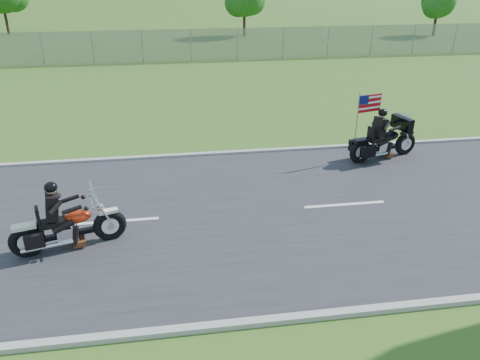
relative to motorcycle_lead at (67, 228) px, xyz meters
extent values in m
plane|color=#2E4F18|center=(2.88, 1.01, -0.54)|extent=(420.00, 420.00, 0.00)
cube|color=#28282B|center=(2.88, 1.01, -0.52)|extent=(120.00, 8.00, 0.04)
cube|color=#9E9B93|center=(2.88, 5.06, -0.49)|extent=(120.00, 0.18, 0.12)
cube|color=#9E9B93|center=(2.88, -3.04, -0.49)|extent=(120.00, 0.18, 0.12)
cube|color=gray|center=(-2.12, 21.01, 0.46)|extent=(60.00, 0.03, 2.00)
cylinder|color=#382316|center=(8.88, 31.01, 0.72)|extent=(0.22, 0.22, 2.52)
sphere|color=#165316|center=(9.52, 31.49, 2.25)|extent=(2.40, 2.40, 2.40)
sphere|color=#165316|center=(8.32, 30.61, 2.16)|extent=(2.24, 2.24, 2.24)
cylinder|color=#382316|center=(-11.12, 35.01, 0.86)|extent=(0.22, 0.22, 2.80)
cylinder|color=#382316|center=(24.88, 29.01, 0.58)|extent=(0.22, 0.22, 2.24)
sphere|color=#165316|center=(24.88, 29.01, 2.26)|extent=(2.80, 2.80, 2.80)
sphere|color=#165316|center=(25.44, 29.43, 1.94)|extent=(2.10, 2.10, 2.10)
sphere|color=#165316|center=(24.39, 28.66, 1.86)|extent=(1.96, 1.96, 1.96)
torus|color=black|center=(0.90, 0.24, -0.15)|extent=(0.79, 0.38, 0.77)
torus|color=black|center=(-0.82, -0.21, -0.15)|extent=(0.79, 0.38, 0.77)
ellipsoid|color=red|center=(0.26, 0.07, 0.23)|extent=(0.65, 0.47, 0.29)
cube|color=black|center=(-0.26, -0.07, 0.19)|extent=(0.63, 0.45, 0.13)
cube|color=black|center=(-0.21, -0.06, 0.59)|extent=(0.35, 0.47, 0.57)
sphere|color=black|center=(-0.16, -0.04, 1.04)|extent=(0.34, 0.34, 0.28)
cube|color=silver|center=(0.67, 0.17, 0.73)|extent=(0.16, 0.47, 0.42)
torus|color=black|center=(10.09, 4.16, -0.14)|extent=(0.81, 0.38, 0.78)
torus|color=black|center=(8.35, 3.71, -0.14)|extent=(0.81, 0.38, 0.78)
ellipsoid|color=black|center=(9.44, 4.00, 0.24)|extent=(0.66, 0.48, 0.30)
cube|color=black|center=(8.91, 3.86, 0.20)|extent=(0.64, 0.45, 0.13)
cube|color=black|center=(8.96, 3.87, 0.61)|extent=(0.35, 0.47, 0.58)
sphere|color=black|center=(9.01, 3.88, 1.06)|extent=(0.35, 0.35, 0.29)
cube|color=black|center=(9.83, 4.10, 0.61)|extent=(0.44, 0.88, 0.42)
cube|color=#B70C11|center=(8.60, 4.00, 1.35)|extent=(0.82, 0.23, 0.55)
camera|label=1|loc=(2.51, -9.43, 5.44)|focal=35.00mm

